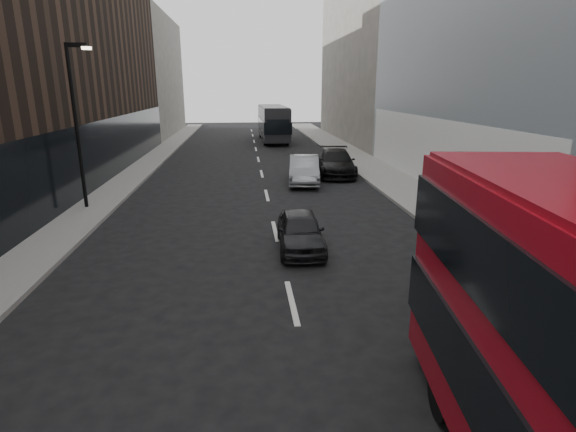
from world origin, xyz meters
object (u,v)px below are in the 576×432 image
object	(u,v)px
grey_bus	(273,122)
car_b	(304,170)
car_c	(336,163)
car_a	(300,231)
street_lamp	(77,116)

from	to	relation	value
grey_bus	car_b	size ratio (longest dim) A/B	2.32
car_b	car_c	distance (m)	3.28
car_b	car_a	bearing A→B (deg)	-91.44
car_b	car_c	world-z (taller)	car_c
street_lamp	car_b	xyz separation A→B (m)	(10.55, 4.91, -3.40)
street_lamp	car_a	size ratio (longest dim) A/B	1.84
street_lamp	car_a	bearing A→B (deg)	-33.85
street_lamp	car_c	xyz separation A→B (m)	(12.91, 7.19, -3.39)
car_a	street_lamp	bearing A→B (deg)	148.26
car_a	car_c	bearing A→B (deg)	75.37
car_c	street_lamp	bearing A→B (deg)	-144.13
car_c	car_b	bearing A→B (deg)	-129.27
car_a	car_c	world-z (taller)	car_c
car_b	grey_bus	bearing A→B (deg)	97.85
car_b	car_c	xyz separation A→B (m)	(2.36, 2.28, 0.01)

